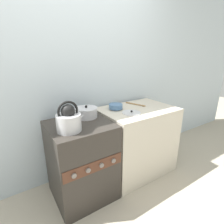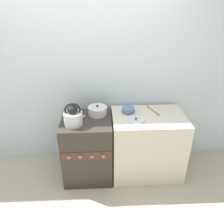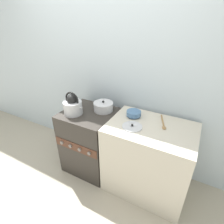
# 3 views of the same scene
# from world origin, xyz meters

# --- Properties ---
(ground_plane) EXTENTS (12.00, 12.00, 0.00)m
(ground_plane) POSITION_xyz_m (0.00, 0.00, 0.00)
(ground_plane) COLOR #B2A893
(wall_back) EXTENTS (7.00, 0.06, 2.50)m
(wall_back) POSITION_xyz_m (0.00, 0.71, 1.25)
(wall_back) COLOR silver
(wall_back) RESTS_ON ground_plane
(stove) EXTENTS (0.61, 0.60, 0.84)m
(stove) POSITION_xyz_m (0.00, 0.29, 0.42)
(stove) COLOR #332D28
(stove) RESTS_ON ground_plane
(counter) EXTENTS (0.90, 0.64, 0.85)m
(counter) POSITION_xyz_m (0.77, 0.32, 0.43)
(counter) COLOR beige
(counter) RESTS_ON ground_plane
(kettle) EXTENTS (0.26, 0.22, 0.27)m
(kettle) POSITION_xyz_m (-0.13, 0.19, 0.94)
(kettle) COLOR silver
(kettle) RESTS_ON stove
(cooking_pot) EXTENTS (0.24, 0.24, 0.13)m
(cooking_pot) POSITION_xyz_m (0.14, 0.42, 0.89)
(cooking_pot) COLOR silver
(cooking_pot) RESTS_ON stove
(enamel_bowl) EXTENTS (0.16, 0.16, 0.07)m
(enamel_bowl) POSITION_xyz_m (0.52, 0.43, 0.89)
(enamel_bowl) COLOR #4C729E
(enamel_bowl) RESTS_ON counter
(loose_pot_lid) EXTENTS (0.21, 0.21, 0.03)m
(loose_pot_lid) POSITION_xyz_m (0.59, 0.22, 0.86)
(loose_pot_lid) COLOR silver
(loose_pot_lid) RESTS_ON counter
(wooden_spoon) EXTENTS (0.12, 0.28, 0.02)m
(wooden_spoon) POSITION_xyz_m (0.86, 0.43, 0.86)
(wooden_spoon) COLOR #A37A4C
(wooden_spoon) RESTS_ON counter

